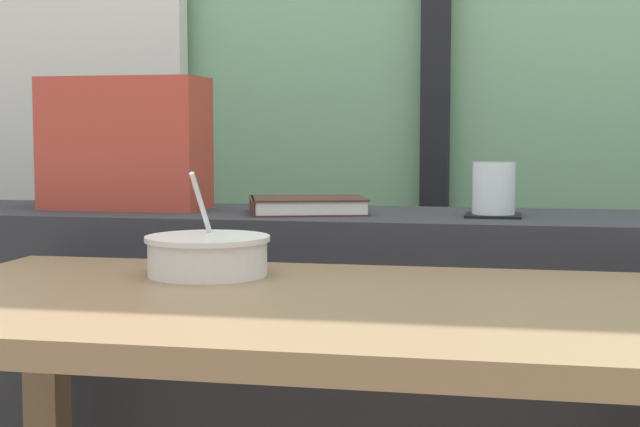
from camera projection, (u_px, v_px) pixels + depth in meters
curtain_left_panel at (81, 11)px, 2.52m from camera, size 0.56×0.06×2.50m
dark_console_ledge at (379, 417)px, 1.86m from camera, size 2.80×0.37×0.78m
breakfast_table at (305, 385)px, 1.30m from camera, size 1.12×0.63×0.72m
coaster_square at (493, 215)px, 1.76m from camera, size 0.10×0.10×0.00m
juice_glass at (494, 191)px, 1.75m from camera, size 0.08×0.08×0.09m
closed_book at (307, 205)px, 1.83m from camera, size 0.25×0.21×0.03m
throw_pillow at (125, 144)px, 1.92m from camera, size 0.32×0.15×0.26m
soup_bowl at (208, 255)px, 1.47m from camera, size 0.19×0.19×0.16m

